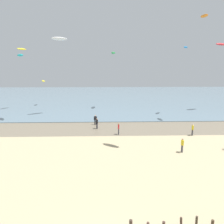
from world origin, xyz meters
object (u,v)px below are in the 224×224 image
kite_aloft_0 (221,44)px  kite_aloft_10 (20,55)px  kite_aloft_8 (186,47)px  kite_aloft_1 (113,53)px  person_far_down_beach (193,129)px  person_by_waterline (182,145)px  kite_aloft_9 (43,81)px  kite_aloft_7 (204,16)px  person_nearest_camera (97,123)px  kite_aloft_3 (22,49)px  kite_aloft_2 (59,39)px  person_trailing_behind (119,128)px  person_right_flank (95,120)px

kite_aloft_0 → kite_aloft_10: kite_aloft_0 is taller
kite_aloft_8 → kite_aloft_1: bearing=-85.8°
person_far_down_beach → kite_aloft_1: size_ratio=0.58×
person_far_down_beach → person_by_waterline: bearing=-120.1°
kite_aloft_9 → kite_aloft_10: (0.48, -15.86, 5.61)m
kite_aloft_7 → kite_aloft_10: (-32.54, 1.12, -6.60)m
person_nearest_camera → person_far_down_beach: same height
person_by_waterline → kite_aloft_3: size_ratio=0.67×
person_nearest_camera → kite_aloft_3: size_ratio=0.67×
kite_aloft_10 → kite_aloft_2: bearing=-84.9°
person_by_waterline → kite_aloft_9: 41.70m
person_trailing_behind → kite_aloft_2: bearing=126.5°
person_far_down_beach → kite_aloft_9: bearing=136.8°
kite_aloft_9 → person_far_down_beach: bearing=-136.1°
person_by_waterline → kite_aloft_2: (-18.04, 22.13, 14.41)m
person_far_down_beach → kite_aloft_7: kite_aloft_7 is taller
person_right_flank → person_far_down_beach: size_ratio=1.00×
kite_aloft_2 → kite_aloft_7: (26.34, -5.96, 3.17)m
person_by_waterline → person_right_flank: same height
person_far_down_beach → kite_aloft_10: (-27.96, 10.88, 10.98)m
person_right_flank → kite_aloft_9: kite_aloft_9 is taller
kite_aloft_2 → kite_aloft_8: bearing=145.4°
person_trailing_behind → kite_aloft_10: (-17.22, 10.05, 10.98)m
person_far_down_beach → kite_aloft_2: 30.46m
kite_aloft_1 → kite_aloft_3: 20.94m
kite_aloft_2 → kite_aloft_7: kite_aloft_7 is taller
kite_aloft_9 → kite_aloft_10: bearing=178.9°
person_by_waterline → kite_aloft_7: size_ratio=0.76×
person_nearest_camera → person_far_down_beach: 14.62m
kite_aloft_9 → person_trailing_behind: bearing=-148.5°
person_far_down_beach → kite_aloft_10: size_ratio=0.65×
person_right_flank → kite_aloft_1: (3.65, 16.05, 12.10)m
kite_aloft_0 → kite_aloft_3: 44.71m
person_far_down_beach → kite_aloft_2: kite_aloft_2 is taller
kite_aloft_2 → kite_aloft_9: 15.75m
kite_aloft_2 → kite_aloft_9: bearing=-92.8°
kite_aloft_1 → kite_aloft_8: bearing=-111.3°
kite_aloft_1 → kite_aloft_7: bearing=-124.9°
person_by_waterline → kite_aloft_10: bearing=144.5°
kite_aloft_10 → person_far_down_beach: bearing=-144.1°
kite_aloft_8 → kite_aloft_9: kite_aloft_8 is taller
kite_aloft_3 → kite_aloft_1: bearing=119.0°
kite_aloft_2 → kite_aloft_0: bearing=152.2°
person_by_waterline → person_far_down_beach: 7.42m
person_right_flank → person_trailing_behind: 6.78m
person_nearest_camera → kite_aloft_3: bearing=134.2°
kite_aloft_1 → kite_aloft_8: kite_aloft_8 is taller
kite_aloft_1 → kite_aloft_2: (-11.00, -6.87, 2.31)m
person_right_flank → kite_aloft_9: (-14.03, 20.21, 5.37)m
person_trailing_behind → kite_aloft_0: bearing=38.2°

